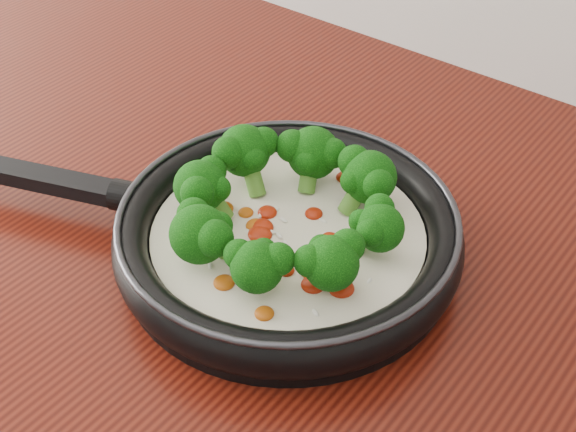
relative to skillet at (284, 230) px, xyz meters
The scene contains 1 object.
skillet is the anchor object (origin of this frame).
Camera 1 is at (0.34, 0.66, 1.39)m, focal length 49.84 mm.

